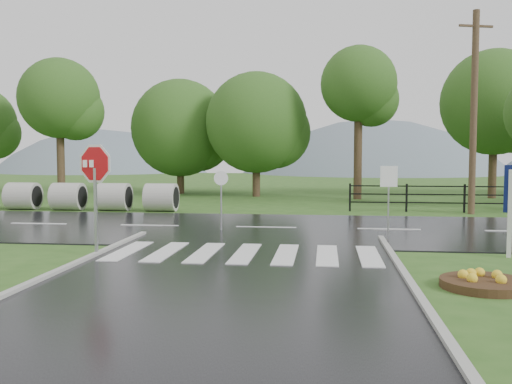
# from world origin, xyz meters

# --- Properties ---
(ground) EXTENTS (120.00, 120.00, 0.00)m
(ground) POSITION_xyz_m (0.00, 0.00, 0.00)
(ground) COLOR #2F591D
(ground) RESTS_ON ground
(main_road) EXTENTS (90.00, 8.00, 0.04)m
(main_road) POSITION_xyz_m (0.00, 10.00, 0.00)
(main_road) COLOR black
(main_road) RESTS_ON ground
(crosswalk) EXTENTS (6.50, 2.80, 0.02)m
(crosswalk) POSITION_xyz_m (0.00, 5.00, 0.06)
(crosswalk) COLOR silver
(crosswalk) RESTS_ON ground
(fence_west) EXTENTS (9.58, 0.08, 1.20)m
(fence_west) POSITION_xyz_m (7.75, 16.00, 0.72)
(fence_west) COLOR black
(fence_west) RESTS_ON ground
(hills) EXTENTS (102.00, 48.00, 48.00)m
(hills) POSITION_xyz_m (3.49, 65.00, -15.54)
(hills) COLOR slate
(hills) RESTS_ON ground
(treeline) EXTENTS (83.20, 5.20, 10.00)m
(treeline) POSITION_xyz_m (1.00, 24.00, 0.00)
(treeline) COLOR #285319
(treeline) RESTS_ON ground
(culvert_pipes) EXTENTS (11.80, 1.20, 1.20)m
(culvert_pipes) POSITION_xyz_m (-10.30, 15.00, 0.60)
(culvert_pipes) COLOR #9E9B93
(culvert_pipes) RESTS_ON ground
(stop_sign) EXTENTS (1.24, 0.42, 2.91)m
(stop_sign) POSITION_xyz_m (-3.58, 4.45, 2.01)
(stop_sign) COLOR #939399
(stop_sign) RESTS_ON ground
(flower_bed) EXTENTS (1.63, 1.63, 0.33)m
(flower_bed) POSITION_xyz_m (4.91, 2.22, 0.12)
(flower_bed) COLOR #332111
(flower_bed) RESTS_ON ground
(reg_sign_small) EXTENTS (0.48, 0.06, 2.15)m
(reg_sign_small) POSITION_xyz_m (3.71, 7.60, 1.52)
(reg_sign_small) COLOR #939399
(reg_sign_small) RESTS_ON ground
(reg_sign_round) EXTENTS (0.45, 0.08, 1.94)m
(reg_sign_round) POSITION_xyz_m (-1.35, 9.08, 1.26)
(reg_sign_round) COLOR #939399
(reg_sign_round) RESTS_ON ground
(utility_pole_east) EXTENTS (1.43, 0.51, 8.24)m
(utility_pole_east) POSITION_xyz_m (7.91, 15.50, 4.19)
(utility_pole_east) COLOR #473523
(utility_pole_east) RESTS_ON ground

